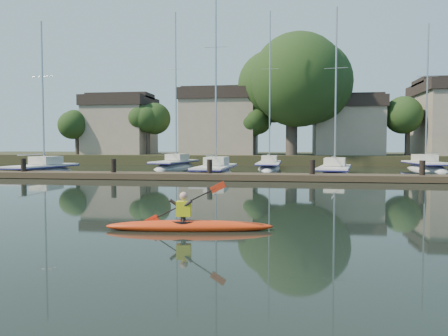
# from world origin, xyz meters

# --- Properties ---
(ground) EXTENTS (160.00, 160.00, 0.00)m
(ground) POSITION_xyz_m (0.00, 0.00, 0.00)
(ground) COLOR black
(ground) RESTS_ON ground
(kayak) EXTENTS (4.08, 1.06, 1.29)m
(kayak) POSITION_xyz_m (-0.77, -1.34, 0.16)
(kayak) COLOR #D94B10
(kayak) RESTS_ON ground
(dock) EXTENTS (34.00, 2.00, 1.80)m
(dock) POSITION_xyz_m (0.00, 14.00, 0.20)
(dock) COLOR #473E29
(dock) RESTS_ON ground
(sailboat_0) EXTENTS (2.71, 7.86, 12.25)m
(sailboat_0) POSITION_xyz_m (-15.97, 17.78, -0.20)
(sailboat_0) COLOR white
(sailboat_0) RESTS_ON ground
(sailboat_2) EXTENTS (2.26, 9.18, 15.16)m
(sailboat_2) POSITION_xyz_m (-3.37, 18.33, -0.19)
(sailboat_2) COLOR white
(sailboat_2) RESTS_ON ground
(sailboat_3) EXTENTS (3.32, 8.08, 12.66)m
(sailboat_3) POSITION_xyz_m (4.77, 18.99, -0.19)
(sailboat_3) COLOR white
(sailboat_3) RESTS_ON ground
(sailboat_5) EXTENTS (3.17, 9.52, 15.47)m
(sailboat_5) POSITION_xyz_m (-8.60, 27.40, -0.19)
(sailboat_5) COLOR white
(sailboat_5) RESTS_ON ground
(sailboat_6) EXTENTS (2.06, 9.42, 14.95)m
(sailboat_6) POSITION_xyz_m (0.00, 26.97, -0.17)
(sailboat_6) COLOR white
(sailboat_6) RESTS_ON ground
(sailboat_7) EXTENTS (2.55, 8.51, 13.59)m
(sailboat_7) POSITION_xyz_m (13.19, 27.30, -0.20)
(sailboat_7) COLOR white
(sailboat_7) RESTS_ON ground
(shore) EXTENTS (90.00, 25.25, 12.75)m
(shore) POSITION_xyz_m (1.61, 40.29, 3.23)
(shore) COLOR #2A351A
(shore) RESTS_ON ground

